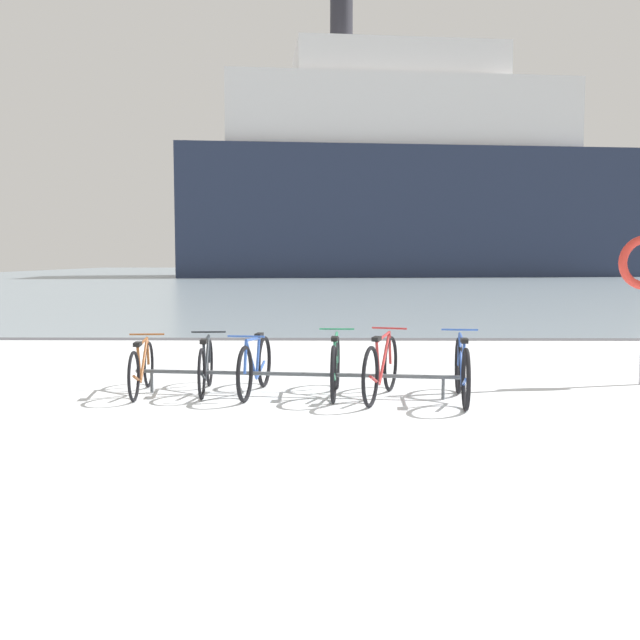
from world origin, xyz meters
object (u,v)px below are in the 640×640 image
object	(u,v)px
bicycle_4	(381,368)
bicycle_3	(335,367)
bicycle_2	(255,366)
bicycle_5	(462,370)
bicycle_1	(206,366)
bicycle_0	(142,368)
ferry_ship	(404,183)

from	to	relation	value
bicycle_4	bicycle_3	bearing A→B (deg)	160.34
bicycle_2	bicycle_5	xyz separation A→B (m)	(2.56, -0.44, 0.02)
bicycle_2	bicycle_3	distance (m)	1.03
bicycle_4	bicycle_1	bearing A→B (deg)	169.92
bicycle_0	bicycle_1	xyz separation A→B (m)	(0.80, 0.12, 0.01)
bicycle_4	bicycle_2	bearing A→B (deg)	170.19
bicycle_1	bicycle_5	bearing A→B (deg)	-9.99
bicycle_0	bicycle_4	size ratio (longest dim) A/B	0.92
bicycle_1	bicycle_4	bearing A→B (deg)	-10.08
bicycle_0	bicycle_2	bearing A→B (deg)	-0.04
bicycle_2	bicycle_5	size ratio (longest dim) A/B	0.98
bicycle_0	bicycle_3	size ratio (longest dim) A/B	0.98
bicycle_4	bicycle_0	bearing A→B (deg)	174.82
bicycle_0	bicycle_5	bearing A→B (deg)	-6.30
bicycle_0	ferry_ship	bearing A→B (deg)	80.86
bicycle_1	bicycle_2	size ratio (longest dim) A/B	0.92
bicycle_1	bicycle_5	world-z (taller)	bicycle_5
bicycle_1	bicycle_3	world-z (taller)	bicycle_3
bicycle_1	bicycle_5	size ratio (longest dim) A/B	0.90
bicycle_4	bicycle_5	bearing A→B (deg)	-9.77
ferry_ship	bicycle_4	bearing A→B (deg)	-96.24
bicycle_3	bicycle_5	distance (m)	1.58
bicycle_0	bicycle_5	size ratio (longest dim) A/B	0.91
bicycle_1	ferry_ship	size ratio (longest dim) A/B	0.04
bicycle_0	bicycle_4	bearing A→B (deg)	-5.18
bicycle_0	bicycle_1	world-z (taller)	bicycle_1
bicycle_5	bicycle_4	bearing A→B (deg)	170.23
bicycle_0	ferry_ship	xyz separation A→B (m)	(9.61, 59.76, 8.45)
bicycle_2	bicycle_3	bearing A→B (deg)	-4.11
bicycle_1	ferry_ship	world-z (taller)	ferry_ship
bicycle_5	bicycle_1	bearing A→B (deg)	170.01
bicycle_4	ferry_ship	size ratio (longest dim) A/B	0.04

